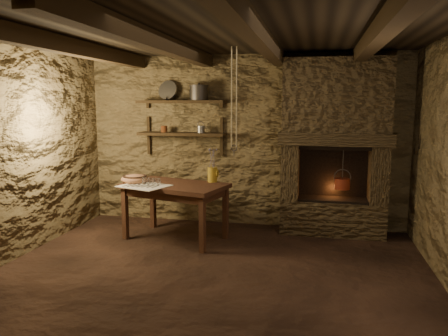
% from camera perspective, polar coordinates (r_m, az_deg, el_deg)
% --- Properties ---
extents(floor, '(4.50, 4.50, 0.00)m').
position_cam_1_polar(floor, '(4.55, -1.91, -13.96)').
color(floor, black).
rests_on(floor, ground).
extents(back_wall, '(4.50, 0.04, 2.40)m').
position_cam_1_polar(back_wall, '(6.19, 2.49, 3.54)').
color(back_wall, brown).
rests_on(back_wall, floor).
extents(front_wall, '(4.50, 0.04, 2.40)m').
position_cam_1_polar(front_wall, '(2.38, -13.75, -4.96)').
color(front_wall, brown).
rests_on(front_wall, floor).
extents(left_wall, '(0.04, 4.00, 2.40)m').
position_cam_1_polar(left_wall, '(5.25, -26.56, 1.73)').
color(left_wall, brown).
rests_on(left_wall, floor).
extents(ceiling, '(4.50, 4.00, 0.04)m').
position_cam_1_polar(ceiling, '(4.25, -2.08, 17.44)').
color(ceiling, black).
rests_on(ceiling, back_wall).
extents(beam_far_left, '(0.14, 3.95, 0.16)m').
position_cam_1_polar(beam_far_left, '(4.83, -20.25, 14.80)').
color(beam_far_left, black).
rests_on(beam_far_left, ceiling).
extents(beam_mid_left, '(0.14, 3.95, 0.16)m').
position_cam_1_polar(beam_mid_left, '(4.39, -8.68, 15.89)').
color(beam_mid_left, black).
rests_on(beam_mid_left, ceiling).
extents(beam_mid_right, '(0.14, 3.95, 0.16)m').
position_cam_1_polar(beam_mid_right, '(4.15, 4.92, 16.38)').
color(beam_mid_right, black).
rests_on(beam_mid_right, ceiling).
extents(beam_far_right, '(0.14, 3.95, 0.16)m').
position_cam_1_polar(beam_far_right, '(4.14, 19.34, 15.95)').
color(beam_far_right, black).
rests_on(beam_far_right, ceiling).
extents(shelf_lower, '(1.25, 0.30, 0.04)m').
position_cam_1_polar(shelf_lower, '(6.22, -5.52, 4.46)').
color(shelf_lower, black).
rests_on(shelf_lower, back_wall).
extents(shelf_upper, '(1.25, 0.30, 0.04)m').
position_cam_1_polar(shelf_upper, '(6.21, -5.58, 8.60)').
color(shelf_upper, black).
rests_on(shelf_upper, back_wall).
extents(hearth, '(1.43, 0.51, 2.30)m').
position_cam_1_polar(hearth, '(5.87, 14.24, 3.27)').
color(hearth, '#372B1B').
rests_on(hearth, floor).
extents(work_table, '(1.41, 1.03, 0.72)m').
position_cam_1_polar(work_table, '(5.63, -6.38, -5.39)').
color(work_table, black).
rests_on(work_table, floor).
extents(linen_cloth, '(0.68, 0.62, 0.01)m').
position_cam_1_polar(linen_cloth, '(5.45, -10.37, -2.32)').
color(linen_cloth, beige).
rests_on(linen_cloth, work_table).
extents(pewter_cutlery_row, '(0.50, 0.33, 0.01)m').
position_cam_1_polar(pewter_cutlery_row, '(5.43, -10.45, -2.25)').
color(pewter_cutlery_row, gray).
rests_on(pewter_cutlery_row, linen_cloth).
extents(drinking_glasses, '(0.18, 0.05, 0.07)m').
position_cam_1_polar(drinking_glasses, '(5.54, -9.79, -1.71)').
color(drinking_glasses, white).
rests_on(drinking_glasses, linen_cloth).
extents(stoneware_jug, '(0.15, 0.15, 0.44)m').
position_cam_1_polar(stoneware_jug, '(5.63, -1.50, 0.06)').
color(stoneware_jug, '#AD8921').
rests_on(stoneware_jug, work_table).
extents(wooden_bowl, '(0.38, 0.38, 0.12)m').
position_cam_1_polar(wooden_bowl, '(5.73, -11.58, -1.44)').
color(wooden_bowl, '#8E5C3D').
rests_on(wooden_bowl, work_table).
extents(iron_stockpot, '(0.32, 0.32, 0.19)m').
position_cam_1_polar(iron_stockpot, '(6.14, -3.31, 9.70)').
color(iron_stockpot, '#312E2C').
rests_on(iron_stockpot, shelf_upper).
extents(tin_pan, '(0.30, 0.18, 0.28)m').
position_cam_1_polar(tin_pan, '(6.38, -7.34, 10.04)').
color(tin_pan, gray).
rests_on(tin_pan, shelf_upper).
extents(small_kettle, '(0.17, 0.14, 0.15)m').
position_cam_1_polar(small_kettle, '(6.14, -3.03, 5.08)').
color(small_kettle, gray).
rests_on(small_kettle, shelf_lower).
extents(rusty_tin, '(0.12, 0.12, 0.09)m').
position_cam_1_polar(rusty_tin, '(6.30, -7.82, 5.06)').
color(rusty_tin, '#542610').
rests_on(rusty_tin, shelf_lower).
extents(red_pot, '(0.23, 0.23, 0.54)m').
position_cam_1_polar(red_pot, '(5.90, 15.18, -1.90)').
color(red_pot, maroon).
rests_on(red_pot, hearth).
extents(hanging_ropes, '(0.08, 0.08, 1.20)m').
position_cam_1_polar(hanging_ropes, '(5.22, 1.33, 9.19)').
color(hanging_ropes, tan).
rests_on(hanging_ropes, ceiling).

